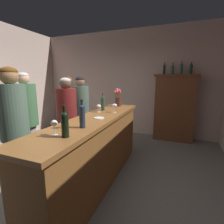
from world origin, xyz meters
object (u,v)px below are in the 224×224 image
object	(u,v)px
wine_glass_mid	(99,107)
display_bottle_midright	(191,69)
bar_counter	(96,151)
patron_in_navy	(81,111)
cheese_plate	(99,118)
wine_bottle_syrah	(82,115)
display_bottle_center	(181,68)
patron_by_cabinet	(67,117)
display_cabinet	(174,107)
patron_tall	(69,106)
flower_arrangement	(118,97)
patron_in_grey	(27,121)
display_bottle_left	(164,69)
patron_near_entrance	(15,132)
wine_bottle_rose	(103,103)
wine_bottle_chardonnay	(65,123)
wine_glass_spare	(115,106)
wine_glass_front	(54,124)
wine_glass_rear	(64,118)
display_bottle_midleft	(173,69)

from	to	relation	value
wine_glass_mid	display_bottle_midright	size ratio (longest dim) A/B	0.45
bar_counter	wine_glass_mid	xyz separation A→B (m)	(-0.13, 0.39, 0.61)
patron_in_navy	cheese_plate	bearing A→B (deg)	-20.82
bar_counter	wine_bottle_syrah	xyz separation A→B (m)	(0.10, -0.52, 0.67)
display_bottle_center	bar_counter	bearing A→B (deg)	-115.18
wine_bottle_syrah	patron_by_cabinet	xyz separation A→B (m)	(-0.91, 0.94, -0.31)
display_cabinet	patron_tall	size ratio (longest dim) A/B	1.03
bar_counter	flower_arrangement	size ratio (longest dim) A/B	7.33
display_cabinet	patron_in_grey	distance (m)	3.41
flower_arrangement	patron_in_navy	xyz separation A→B (m)	(-0.83, -0.12, -0.34)
bar_counter	patron_in_grey	xyz separation A→B (m)	(-1.14, -0.17, 0.41)
patron_in_grey	display_bottle_left	bearing A→B (deg)	23.46
display_bottle_midright	patron_near_entrance	size ratio (longest dim) A/B	0.17
display_bottle_midright	display_bottle_left	bearing A→B (deg)	180.00
patron_by_cabinet	display_bottle_left	bearing A→B (deg)	59.65
flower_arrangement	patron_tall	world-z (taller)	patron_tall
wine_bottle_rose	display_bottle_center	world-z (taller)	display_bottle_center
patron_in_grey	patron_in_navy	bearing A→B (deg)	45.72
cheese_plate	patron_tall	bearing A→B (deg)	136.44
wine_bottle_rose	display_bottle_midright	distance (m)	2.49
wine_bottle_chardonnay	display_bottle_midright	world-z (taller)	display_bottle_midright
wine_bottle_rose	wine_glass_spare	size ratio (longest dim) A/B	2.10
cheese_plate	patron_in_grey	world-z (taller)	patron_in_grey
wine_bottle_rose	flower_arrangement	bearing A→B (deg)	80.62
wine_bottle_syrah	wine_glass_front	bearing A→B (deg)	-109.34
flower_arrangement	patron_in_navy	bearing A→B (deg)	-171.98
wine_glass_mid	patron_in_navy	size ratio (longest dim) A/B	0.08
wine_glass_front	display_bottle_center	world-z (taller)	display_bottle_center
display_bottle_left	patron_in_grey	distance (m)	3.35
wine_glass_front	wine_bottle_syrah	bearing A→B (deg)	70.66
wine_glass_rear	display_bottle_midright	bearing A→B (deg)	64.72
patron_in_grey	patron_by_cabinet	bearing A→B (deg)	30.15
wine_glass_mid	wine_bottle_rose	bearing A→B (deg)	89.19
display_bottle_center	patron_by_cabinet	distance (m)	2.97
wine_glass_front	wine_bottle_chardonnay	bearing A→B (deg)	-2.31
patron_near_entrance	patron_by_cabinet	bearing A→B (deg)	49.37
display_bottle_midleft	patron_in_navy	distance (m)	2.50
bar_counter	display_bottle_center	size ratio (longest dim) A/B	8.15
wine_glass_front	display_cabinet	bearing A→B (deg)	72.09
display_bottle_center	patron_tall	size ratio (longest dim) A/B	0.20
wine_bottle_syrah	wine_bottle_chardonnay	bearing A→B (deg)	-87.53
wine_bottle_chardonnay	flower_arrangement	size ratio (longest dim) A/B	0.85
bar_counter	wine_glass_front	world-z (taller)	wine_glass_front
wine_glass_mid	display_bottle_left	xyz separation A→B (m)	(0.87, 2.04, 0.72)
display_bottle_left	wine_bottle_chardonnay	bearing A→B (deg)	-100.80
wine_glass_front	wine_glass_spare	world-z (taller)	wine_glass_front
wine_glass_spare	display_bottle_midright	size ratio (longest dim) A/B	0.52
patron_in_navy	bar_counter	bearing A→B (deg)	-22.27
wine_bottle_chardonnay	patron_near_entrance	xyz separation A→B (m)	(-0.83, 0.12, -0.22)
wine_glass_front	display_bottle_midright	xyz separation A→B (m)	(1.38, 3.28, 0.68)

